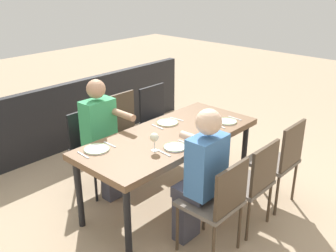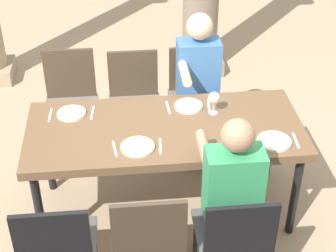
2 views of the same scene
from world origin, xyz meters
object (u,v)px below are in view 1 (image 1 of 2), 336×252
(plate_2, at_px, (175,147))
(chair_mid_north, at_px, (251,179))
(chair_west_north, at_px, (279,158))
(chair_west_south, at_px, (159,117))
(dining_table, at_px, (170,141))
(chair_mid_south, at_px, (127,129))
(diner_man_white, at_px, (103,136))
(wine_glass_2, at_px, (154,138))
(chair_east_south, at_px, (93,144))
(diner_woman_green, at_px, (200,175))
(plate_0, at_px, (227,121))
(plate_3, at_px, (97,149))
(plate_1, at_px, (167,122))
(chair_east_north, at_px, (218,201))

(plate_2, bearing_deg, chair_mid_north, 122.48)
(chair_west_north, relative_size, chair_west_south, 1.00)
(chair_west_north, xyz_separation_m, plate_2, (0.91, -0.59, 0.24))
(dining_table, height_order, plate_2, plate_2)
(chair_mid_south, distance_m, diner_man_white, 0.57)
(diner_man_white, bearing_deg, wine_glass_2, 87.77)
(chair_west_north, height_order, diner_man_white, diner_man_white)
(chair_west_south, xyz_separation_m, chair_east_south, (1.04, 0.00, -0.02))
(chair_mid_south, xyz_separation_m, plate_2, (0.38, 1.08, 0.24))
(chair_east_south, height_order, plate_2, chair_east_south)
(chair_west_north, distance_m, diner_woman_green, 1.07)
(chair_west_north, relative_size, diner_woman_green, 0.71)
(chair_west_north, height_order, chair_mid_south, chair_mid_south)
(chair_west_south, height_order, chair_mid_south, chair_mid_south)
(chair_west_south, distance_m, wine_glass_2, 1.49)
(dining_table, relative_size, diner_man_white, 1.52)
(dining_table, xyz_separation_m, chair_mid_south, (-0.18, -0.84, -0.17))
(plate_0, height_order, plate_3, same)
(chair_mid_south, height_order, plate_0, chair_mid_south)
(chair_east_south, relative_size, plate_0, 4.12)
(plate_0, xyz_separation_m, plate_1, (0.45, -0.45, -0.00))
(diner_woman_green, xyz_separation_m, plate_0, (-0.99, -0.42, 0.08))
(chair_west_south, distance_m, plate_3, 1.55)
(chair_west_south, bearing_deg, plate_2, 49.94)
(chair_west_south, relative_size, chair_east_north, 1.03)
(chair_west_south, height_order, plate_2, chair_west_south)
(wine_glass_2, bearing_deg, plate_2, 148.96)
(chair_mid_north, bearing_deg, dining_table, -77.87)
(chair_west_south, bearing_deg, diner_man_white, 11.09)
(plate_3, bearing_deg, plate_2, 135.86)
(plate_1, xyz_separation_m, plate_2, (0.40, 0.46, 0.00))
(chair_east_south, bearing_deg, plate_1, 131.45)
(plate_2, height_order, plate_3, same)
(chair_east_north, bearing_deg, chair_west_south, -122.08)
(diner_woman_green, bearing_deg, chair_mid_north, 159.67)
(plate_1, height_order, plate_3, same)
(diner_man_white, height_order, plate_2, diner_man_white)
(chair_west_south, bearing_deg, chair_mid_south, -0.48)
(diner_woman_green, bearing_deg, plate_2, -108.70)
(chair_mid_south, xyz_separation_m, plate_3, (0.89, 0.59, 0.24))
(dining_table, height_order, diner_woman_green, diner_woman_green)
(plate_2, bearing_deg, chair_west_north, 146.71)
(diner_man_white, height_order, plate_0, diner_man_white)
(chair_east_south, bearing_deg, plate_3, 57.46)
(plate_0, bearing_deg, chair_mid_south, -66.11)
(chair_west_south, bearing_deg, plate_3, 22.43)
(plate_1, bearing_deg, plate_2, 49.13)
(dining_table, xyz_separation_m, plate_3, (0.71, -0.25, 0.08))
(plate_0, distance_m, plate_1, 0.64)
(wine_glass_2, relative_size, plate_3, 0.73)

